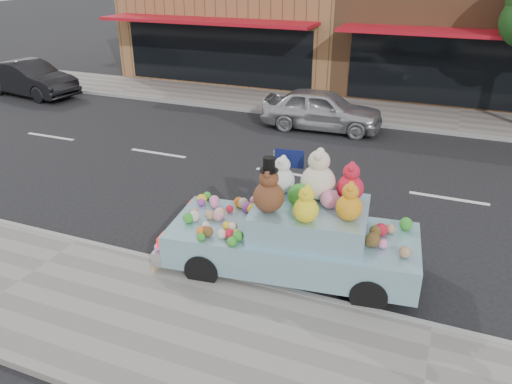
% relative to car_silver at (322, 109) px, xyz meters
% --- Properties ---
extents(ground, '(120.00, 120.00, 0.00)m').
position_rel_car_silver_xyz_m(ground, '(4.24, -4.04, -0.67)').
color(ground, black).
rests_on(ground, ground).
extents(far_sidewalk, '(60.00, 3.00, 0.12)m').
position_rel_car_silver_xyz_m(far_sidewalk, '(4.24, 2.46, -0.61)').
color(far_sidewalk, gray).
rests_on(far_sidewalk, ground).
extents(near_kerb, '(60.00, 0.12, 0.13)m').
position_rel_car_silver_xyz_m(near_kerb, '(4.24, -9.04, -0.60)').
color(near_kerb, gray).
rests_on(near_kerb, ground).
extents(far_kerb, '(60.00, 0.12, 0.13)m').
position_rel_car_silver_xyz_m(far_kerb, '(4.24, 0.96, -0.60)').
color(far_kerb, gray).
rests_on(far_kerb, ground).
extents(storefront_mid, '(10.00, 9.80, 7.30)m').
position_rel_car_silver_xyz_m(storefront_mid, '(4.24, 7.94, 2.98)').
color(storefront_mid, '#8C5E3B').
rests_on(storefront_mid, ground).
extents(car_silver, '(3.99, 1.75, 1.34)m').
position_rel_car_silver_xyz_m(car_silver, '(0.00, 0.00, 0.00)').
color(car_silver, '#BABAC0').
rests_on(car_silver, ground).
extents(car_dark, '(4.44, 2.04, 1.41)m').
position_rel_car_silver_xyz_m(car_dark, '(-12.25, -0.16, 0.04)').
color(car_dark, black).
rests_on(car_dark, ground).
extents(art_car, '(4.66, 2.29, 2.30)m').
position_rel_car_silver_xyz_m(art_car, '(1.78, -8.30, 0.14)').
color(art_car, black).
rests_on(art_car, ground).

